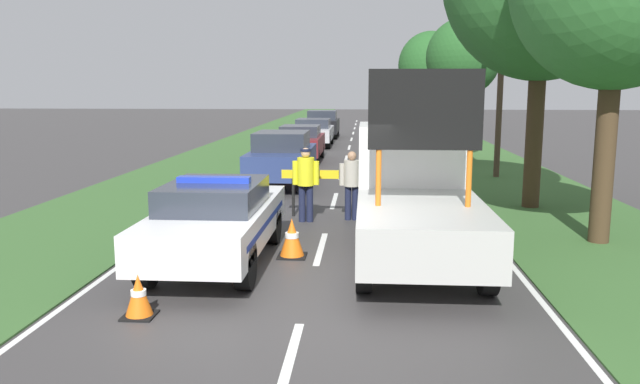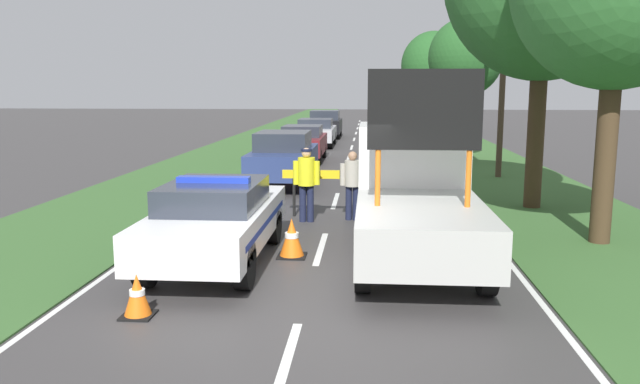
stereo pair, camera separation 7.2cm
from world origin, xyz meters
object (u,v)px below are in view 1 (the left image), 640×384
queued_car_sedan_silver (314,132)px  roadside_tree_near_left (430,65)px  roadside_tree_mid_left (463,58)px  road_barrier (339,179)px  police_officer (306,178)px  traffic_cone_centre_front (422,210)px  pedestrian_civilian (352,180)px  traffic_cone_near_truck (292,238)px  queued_car_hatch_blue (282,157)px  utility_pole (502,43)px  work_truck (415,193)px  queued_car_sedan_black (322,124)px  traffic_cone_near_police (448,198)px  queued_car_wagon_maroon (301,142)px  traffic_cone_lane_edge (405,195)px  police_car (217,219)px  traffic_cone_behind_barrier (139,296)px

queued_car_sedan_silver → roadside_tree_near_left: size_ratio=0.66×
roadside_tree_mid_left → road_barrier: bearing=-111.2°
police_officer → traffic_cone_centre_front: (2.66, 0.07, -0.72)m
road_barrier → police_officer: bearing=-138.0°
pedestrian_civilian → traffic_cone_near_truck: bearing=-90.5°
queued_car_hatch_blue → utility_pole: (7.13, 2.21, 3.66)m
queued_car_hatch_blue → road_barrier: bearing=112.6°
road_barrier → police_officer: 0.95m
work_truck → queued_car_sedan_silver: 21.77m
traffic_cone_near_truck → queued_car_sedan_black: queued_car_sedan_black is taller
traffic_cone_near_police → traffic_cone_centre_front: size_ratio=1.10×
queued_car_wagon_maroon → traffic_cone_lane_edge: bearing=110.7°
police_car → queued_car_sedan_black: 27.98m
queued_car_wagon_maroon → roadside_tree_mid_left: 7.56m
queued_car_wagon_maroon → work_truck: bearing=103.9°
police_car → queued_car_sedan_black: queued_car_sedan_black is taller
queued_car_sedan_black → traffic_cone_near_truck: bearing=92.8°
work_truck → queued_car_wagon_maroon: (-3.65, 14.77, -0.38)m
police_car → queued_car_hatch_blue: queued_car_hatch_blue is taller
police_car → utility_pole: (7.10, 11.12, 3.76)m
traffic_cone_behind_barrier → roadside_tree_near_left: bearing=78.3°
traffic_cone_behind_barrier → utility_pole: bearing=61.4°
traffic_cone_centre_front → traffic_cone_near_truck: size_ratio=0.84×
traffic_cone_near_police → queued_car_sedan_silver: (-4.83, 17.18, 0.44)m
road_barrier → roadside_tree_mid_left: size_ratio=0.46×
queued_car_wagon_maroon → queued_car_hatch_blue: bearing=90.9°
queued_car_wagon_maroon → pedestrian_civilian: bearing=101.6°
queued_car_hatch_blue → traffic_cone_lane_edge: bearing=137.8°
road_barrier → queued_car_wagon_maroon: queued_car_wagon_maroon is taller
traffic_cone_behind_barrier → roadside_tree_mid_left: size_ratio=0.10×
police_officer → queued_car_sedan_black: (-1.31, 24.47, -0.17)m
traffic_cone_centre_front → roadside_tree_near_left: size_ratio=0.09×
police_officer → roadside_tree_mid_left: 13.95m
traffic_cone_near_police → traffic_cone_centre_front: (-0.79, -1.50, -0.03)m
police_officer → traffic_cone_lane_edge: size_ratio=2.84×
queued_car_wagon_maroon → utility_pole: size_ratio=0.48×
traffic_cone_near_police → queued_car_hatch_blue: bearing=140.8°
traffic_cone_behind_barrier → roadside_tree_mid_left: bearing=69.4°
police_car → traffic_cone_near_police: 6.92m
road_barrier → police_officer: (-0.73, -0.60, 0.09)m
pedestrian_civilian → traffic_cone_lane_edge: 2.34m
police_officer → traffic_cone_near_police: size_ratio=2.59×
police_car → queued_car_sedan_silver: 22.26m
traffic_cone_near_police → traffic_cone_near_truck: size_ratio=0.92×
traffic_cone_lane_edge → queued_car_sedan_silver: 17.11m
traffic_cone_near_police → traffic_cone_behind_barrier: 9.31m
traffic_cone_centre_front → queued_car_sedan_black: queued_car_sedan_black is taller
police_officer → queued_car_hatch_blue: size_ratio=0.37×
traffic_cone_lane_edge → queued_car_sedan_silver: queued_car_sedan_silver is taller
queued_car_sedan_silver → queued_car_wagon_maroon: bearing=90.1°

